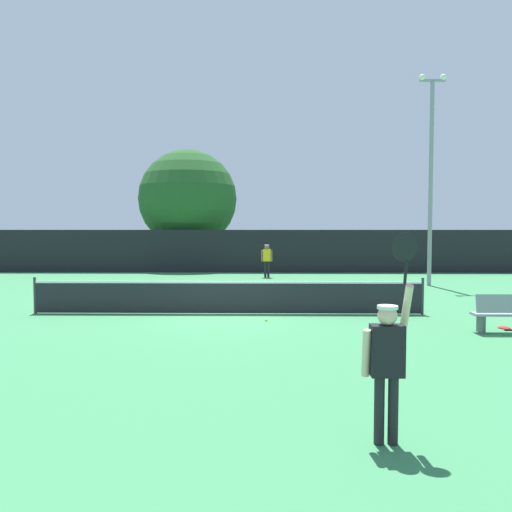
# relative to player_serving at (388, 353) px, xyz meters

# --- Properties ---
(ground_plane) EXTENTS (120.00, 120.00, 0.00)m
(ground_plane) POSITION_rel_player_serving_xyz_m (-2.50, 9.06, -1.07)
(ground_plane) COLOR #387F4C
(tennis_net) EXTENTS (11.45, 0.08, 1.07)m
(tennis_net) POSITION_rel_player_serving_xyz_m (-2.50, 9.06, -0.56)
(tennis_net) COLOR #232328
(tennis_net) RESTS_ON ground
(perimeter_fence) EXTENTS (35.40, 0.12, 2.43)m
(perimeter_fence) POSITION_rel_player_serving_xyz_m (-2.50, 23.30, 0.14)
(perimeter_fence) COLOR black
(perimeter_fence) RESTS_ON ground
(player_serving) EXTENTS (0.68, 0.39, 2.46)m
(player_serving) POSITION_rel_player_serving_xyz_m (0.00, 0.00, 0.00)
(player_serving) COLOR black
(player_serving) RESTS_ON ground
(player_receiving) EXTENTS (0.57, 0.25, 1.67)m
(player_receiving) POSITION_rel_player_serving_xyz_m (-1.30, 20.30, -0.05)
(player_receiving) COLOR yellow
(player_receiving) RESTS_ON ground
(tennis_ball) EXTENTS (0.07, 0.07, 0.07)m
(tennis_ball) POSITION_rel_player_serving_xyz_m (-1.37, 7.88, -1.04)
(tennis_ball) COLOR #CCE033
(tennis_ball) RESTS_ON ground
(spare_racket) EXTENTS (0.28, 0.52, 0.04)m
(spare_racket) POSITION_rel_player_serving_xyz_m (4.60, 6.96, -1.05)
(spare_racket) COLOR black
(spare_racket) RESTS_ON ground
(courtside_bench) EXTENTS (1.80, 0.44, 0.95)m
(courtside_bench) POSITION_rel_player_serving_xyz_m (4.48, 6.37, -0.59)
(courtside_bench) COLOR gray
(courtside_bench) RESTS_ON ground
(light_pole) EXTENTS (1.18, 0.28, 9.13)m
(light_pole) POSITION_rel_player_serving_xyz_m (5.81, 16.70, 4.07)
(light_pole) COLOR gray
(light_pole) RESTS_ON ground
(large_tree) EXTENTS (6.12, 6.12, 7.42)m
(large_tree) POSITION_rel_player_serving_xyz_m (-6.23, 26.41, 3.28)
(large_tree) COLOR brown
(large_tree) RESTS_ON ground
(parked_car_near) EXTENTS (2.36, 4.39, 1.69)m
(parked_car_near) POSITION_rel_player_serving_xyz_m (-0.58, 29.16, -0.30)
(parked_car_near) COLOR black
(parked_car_near) RESTS_ON ground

